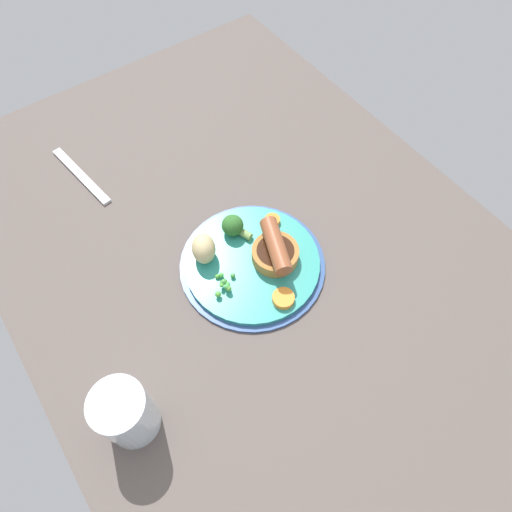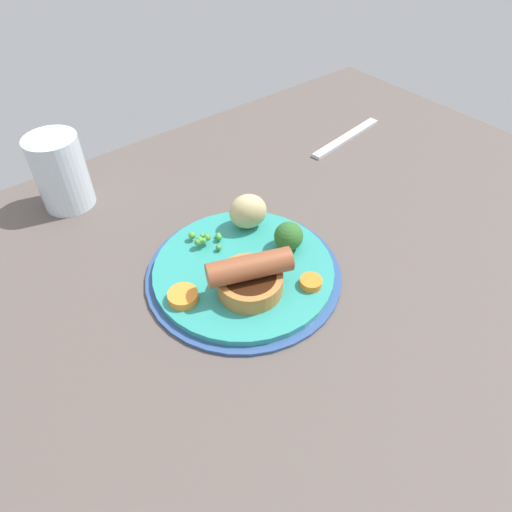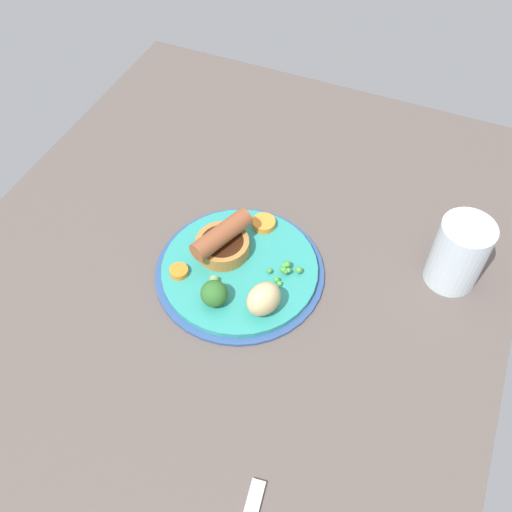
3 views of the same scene
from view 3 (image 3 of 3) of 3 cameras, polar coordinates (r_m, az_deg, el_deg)
dining_table at (r=82.36cm, az=-4.33°, el=-4.64°), size 110.00×80.00×3.00cm
dinner_plate at (r=82.92cm, az=-1.64°, el=-1.44°), size 24.64×24.64×1.40cm
sausage_pudding at (r=82.52cm, az=-3.40°, el=1.42°), size 10.23×7.83×5.24cm
pea_pile at (r=80.73cm, az=2.93°, el=-1.39°), size 4.10×4.74×1.73cm
broccoli_floret_near at (r=77.53cm, az=-4.20°, el=-3.71°), size 5.23×3.76×3.76cm
potato_chunk_1 at (r=76.06cm, az=0.84°, el=-4.16°), size 6.28×5.74×5.01cm
carrot_slice_0 at (r=86.89cm, az=0.78°, el=3.29°), size 4.24×4.24×1.07cm
carrot_slice_4 at (r=81.86cm, az=-7.71°, el=-1.53°), size 2.80×2.80×0.96cm
drinking_glass at (r=83.39cm, az=19.61°, el=0.24°), size 7.38×7.38×10.90cm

